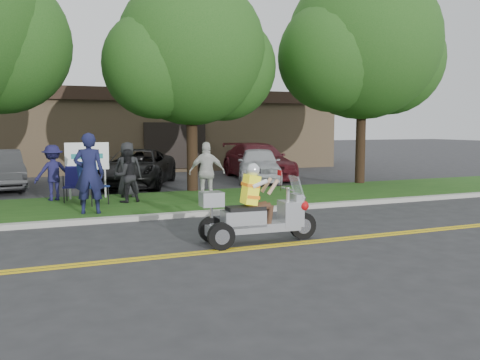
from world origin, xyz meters
name	(u,v)px	position (x,y,z in m)	size (l,w,h in m)	color
ground	(275,239)	(0.00, 0.00, 0.00)	(120.00, 120.00, 0.00)	#28282B
centerline_near	(289,245)	(0.00, -0.58, 0.01)	(60.00, 0.10, 0.01)	gold
centerline_far	(285,243)	(0.00, -0.42, 0.01)	(60.00, 0.10, 0.01)	gold
curb	(222,212)	(0.00, 3.05, 0.06)	(60.00, 0.25, 0.12)	#A8A89E
grass_verge	(196,201)	(0.00, 5.20, 0.06)	(60.00, 4.00, 0.10)	#184712
commercial_building	(156,130)	(2.00, 18.98, 2.01)	(18.00, 8.20, 4.00)	#9E7F5B
tree_mid	(193,58)	(0.55, 7.23, 4.43)	(5.88, 4.80, 7.05)	#332114
tree_right	(364,50)	(7.06, 7.03, 5.03)	(6.86, 5.60, 8.07)	#332114
business_sign	(87,159)	(-2.90, 6.60, 1.26)	(1.25, 0.06, 1.75)	silver
trike_scooter	(255,215)	(-0.51, -0.14, 0.54)	(2.35, 0.80, 1.54)	black
lawn_chair_a	(74,182)	(-3.32, 6.11, 0.66)	(0.63, 0.65, 0.99)	black
lawn_chair_b	(91,180)	(-2.93, 5.37, 0.76)	(0.85, 0.86, 1.17)	black
spectator_adult_left	(89,173)	(-3.13, 3.86, 1.09)	(0.72, 0.47, 1.97)	#15183B
spectator_adult_mid	(127,176)	(-1.97, 5.36, 0.85)	(0.72, 0.56, 1.49)	black
spectator_adult_right	(207,172)	(0.09, 4.46, 0.95)	(0.99, 0.41, 1.69)	silver
spectator_chair_a	(53,173)	(-3.86, 6.54, 0.90)	(1.03, 0.59, 1.59)	#1B1946
spectator_chair_b	(128,169)	(-1.75, 6.44, 0.93)	(0.81, 0.53, 1.66)	black
parked_car_mid	(137,168)	(-0.83, 9.90, 0.69)	(2.28, 4.95, 1.38)	black
parked_car_right	(258,161)	(4.50, 10.80, 0.75)	(2.09, 5.14, 1.49)	#491117
parked_car_far_right	(259,164)	(4.00, 9.60, 0.70)	(1.64, 4.09, 1.39)	silver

